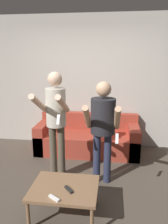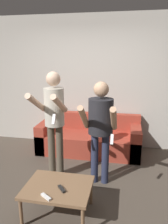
{
  "view_description": "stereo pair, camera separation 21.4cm",
  "coord_description": "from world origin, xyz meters",
  "views": [
    {
      "loc": [
        0.56,
        -2.7,
        1.89
      ],
      "look_at": [
        0.08,
        0.86,
        0.96
      ],
      "focal_mm": 35.0,
      "sensor_mm": 36.0,
      "label": 1
    },
    {
      "loc": [
        0.77,
        -2.66,
        1.89
      ],
      "look_at": [
        0.08,
        0.86,
        0.96
      ],
      "focal_mm": 35.0,
      "sensor_mm": 36.0,
      "label": 2
    }
  ],
  "objects": [
    {
      "name": "remote_far",
      "position": [
        0.09,
        -0.54,
        0.4
      ],
      "size": [
        0.13,
        0.14,
        0.02
      ],
      "color": "black",
      "rests_on": "coffee_table"
    },
    {
      "name": "remote_near",
      "position": [
        -0.03,
        -0.72,
        0.4
      ],
      "size": [
        0.14,
        0.11,
        0.02
      ],
      "color": "white",
      "rests_on": "coffee_table"
    },
    {
      "name": "ground_plane",
      "position": [
        0.0,
        0.0,
        0.0
      ],
      "size": [
        14.0,
        14.0,
        0.0
      ],
      "primitive_type": "plane",
      "color": "#4C4238"
    },
    {
      "name": "couch",
      "position": [
        0.08,
        1.42,
        0.26
      ],
      "size": [
        2.0,
        0.8,
        0.73
      ],
      "color": "#9E3828",
      "rests_on": "ground_plane"
    },
    {
      "name": "person_standing_right",
      "position": [
        0.43,
        0.31,
        0.97
      ],
      "size": [
        0.48,
        0.71,
        1.55
      ],
      "color": "#282D47",
      "rests_on": "ground_plane"
    },
    {
      "name": "coffee_table",
      "position": [
        0.03,
        -0.47,
        0.35
      ],
      "size": [
        0.79,
        0.62,
        0.39
      ],
      "color": "#846042",
      "rests_on": "ground_plane"
    },
    {
      "name": "wall_back",
      "position": [
        0.0,
        1.85,
        1.35
      ],
      "size": [
        6.4,
        0.06,
        2.7
      ],
      "color": "#B7B2A8",
      "rests_on": "ground_plane"
    },
    {
      "name": "person_standing_left",
      "position": [
        -0.27,
        0.31,
        1.03
      ],
      "size": [
        0.41,
        0.7,
        1.67
      ],
      "color": "brown",
      "rests_on": "ground_plane"
    }
  ]
}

